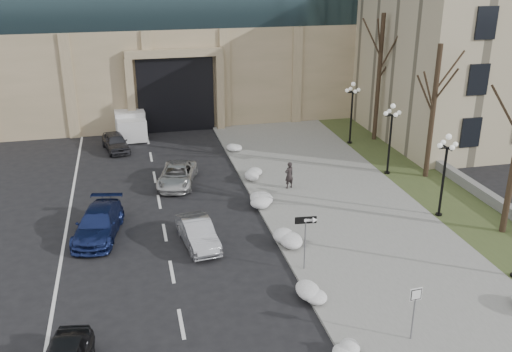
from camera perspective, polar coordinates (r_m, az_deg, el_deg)
The scene contains 23 objects.
sidewalk at distance 32.06m, azimuth 9.00°, elevation -3.66°, with size 9.00×40.00×0.12m, color gray.
curb at distance 30.74m, azimuth 1.16°, elevation -4.50°, with size 0.30×40.00×0.14m, color gray.
grass_strip at distance 34.90m, azimuth 18.97°, elevation -2.49°, with size 4.00×40.00×0.10m, color #3C4924.
stone_wall at distance 37.37m, azimuth 20.08°, elevation -0.54°, with size 0.50×30.00×0.70m, color gray.
classical_building at distance 51.08m, azimuth 23.35°, elevation 11.30°, with size 22.00×18.12×12.00m.
car_b at distance 28.32m, azimuth -5.84°, elevation -5.70°, with size 1.38×3.96×1.30m, color #A1A3A9.
car_c at distance 30.07m, azimuth -15.49°, elevation -4.61°, with size 1.99×4.89×1.42m, color navy.
car_d at distance 35.73m, azimuth -7.89°, elevation 0.09°, with size 2.07×4.49×1.25m, color #B5B5B5.
car_e at distance 42.77m, azimuth -13.86°, elevation 3.31°, with size 1.53×3.80×1.29m, color #333238.
pedestrian at distance 34.54m, azimuth 3.33°, elevation 0.08°, with size 0.61×0.40×1.66m, color black.
box_truck at distance 46.81m, azimuth -12.55°, elevation 5.44°, with size 2.59×6.57×2.05m.
one_way_sign at distance 25.37m, azimuth 5.35°, elevation -5.04°, with size 1.02×0.29×2.73m.
keep_sign at distance 21.93m, azimuth 15.61°, elevation -12.12°, with size 0.50×0.09×2.30m.
snow_clump_c at distance 24.40m, azimuth 6.16°, elevation -11.53°, with size 1.10×1.60×0.36m, color white.
snow_clump_d at distance 28.33m, azimuth 2.76°, elevation -6.40°, with size 1.10×1.60×0.36m, color white.
snow_clump_e at distance 32.42m, azimuth 0.52°, elevation -2.61°, with size 1.10×1.60×0.36m, color white.
snow_clump_f at distance 36.41m, azimuth -0.51°, elevation 0.17°, with size 1.10×1.60×0.36m, color white.
snow_clump_g at distance 41.17m, azimuth -1.93°, elevation 2.73°, with size 1.10×1.60×0.36m, color white.
lamppost_b at distance 31.77m, azimuth 18.39°, elevation 1.12°, with size 1.18×1.18×4.76m.
lamppost_c at distance 37.15m, azimuth 13.34°, elevation 4.54°, with size 1.18×1.18×4.76m.
lamppost_d at distance 42.84m, azimuth 9.58°, elevation 7.06°, with size 1.18×1.18×4.76m.
tree_mid at distance 36.72m, azimuth 17.46°, elevation 7.87°, with size 3.20×3.20×8.50m.
tree_far at distance 43.53m, azimuth 12.31°, elevation 11.25°, with size 3.20×3.20×9.50m.
Camera 1 is at (-7.87, -12.76, 13.55)m, focal length 40.00 mm.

